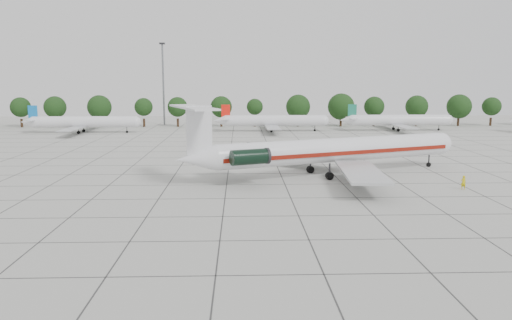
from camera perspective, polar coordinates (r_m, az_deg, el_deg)
The scene contains 9 objects.
ground at distance 68.60m, azimuth 3.32°, elevation -2.80°, with size 260.00×260.00×0.00m, color #B5B5AD.
apron_joints at distance 83.28m, azimuth 2.39°, elevation -0.65°, with size 170.00×170.00×0.02m, color #383838.
main_airliner at distance 74.53m, azimuth 7.78°, elevation 1.08°, with size 44.82×33.95×10.84m.
ground_crew at distance 70.57m, azimuth 22.61°, elevation -2.39°, with size 0.68×0.44×1.86m, color #D3C00C.
bg_airliner_b at distance 141.43m, azimuth -19.10°, elevation 4.11°, with size 28.24×27.20×7.40m.
bg_airliner_c at distance 138.04m, azimuth 2.06°, elevation 4.49°, with size 28.24×27.20×7.40m.
bg_airliner_d at distance 145.38m, azimuth 16.03°, elevation 4.38°, with size 28.24×27.20×7.40m.
tree_line at distance 152.14m, azimuth -3.99°, elevation 6.07°, with size 249.86×8.44×10.22m.
floodlight_mast at distance 160.59m, azimuth -10.56°, elevation 9.07°, with size 1.60×1.60×25.45m.
Camera 1 is at (-6.19, -66.82, 14.26)m, focal length 35.00 mm.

